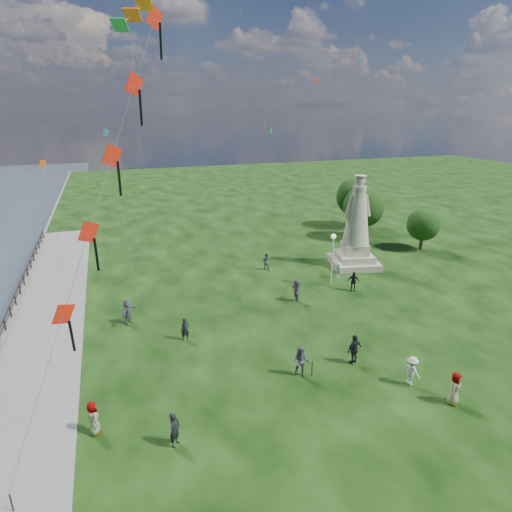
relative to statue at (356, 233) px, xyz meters
name	(u,v)px	position (x,y,z in m)	size (l,w,h in m)	color
waterfront	(11,372)	(-27.12, -8.33, -3.21)	(200.00, 200.00, 1.51)	#364B51
statue	(356,233)	(0.00, 0.00, 0.00)	(4.94, 4.94, 8.34)	#C0AF91
lamppost	(333,249)	(-4.36, -3.58, 0.07)	(0.41, 0.41, 4.46)	silver
tree_row	(369,205)	(6.68, 8.24, 0.38)	(7.53, 13.78, 6.09)	#382314
person_0	(175,429)	(-19.26, -16.94, -2.32)	(0.61, 0.40, 1.66)	black
person_1	(301,362)	(-11.98, -14.17, -2.22)	(0.90, 0.56, 1.86)	#595960
person_2	(411,371)	(-6.76, -16.71, -2.33)	(1.06, 0.55, 1.65)	silver
person_3	(354,349)	(-8.56, -13.98, -2.24)	(1.06, 0.54, 1.81)	black
person_4	(455,388)	(-5.77, -18.71, -2.28)	(0.85, 0.52, 1.73)	#595960
person_5	(128,312)	(-20.47, -4.79, -2.26)	(1.66, 0.71, 1.79)	#595960
person_6	(185,329)	(-17.22, -8.24, -2.39)	(0.55, 0.36, 1.52)	black
person_7	(266,261)	(-8.07, 1.68, -2.35)	(0.78, 0.48, 1.60)	#595960
person_8	(338,270)	(-2.97, -2.27, -2.42)	(0.94, 0.49, 1.46)	silver
person_9	(353,281)	(-3.17, -5.06, -2.34)	(0.95, 0.49, 1.62)	black
person_10	(93,418)	(-22.59, -15.00, -2.33)	(0.80, 0.49, 1.64)	#595960
person_11	(297,291)	(-8.27, -5.37, -2.26)	(1.65, 0.71, 1.78)	#595960
red_kite_train	(122,131)	(-20.02, -12.71, 9.89)	(9.00, 9.35, 21.01)	black
small_kites	(235,109)	(-9.35, 6.40, 10.56)	(28.42, 17.48, 25.48)	teal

